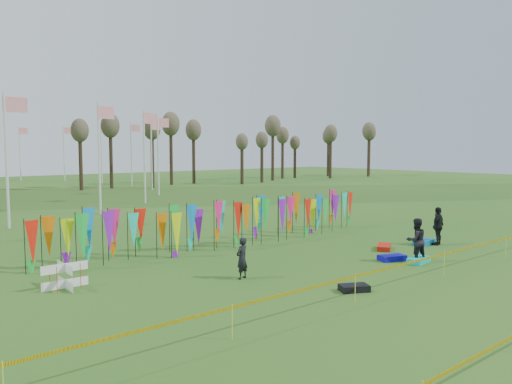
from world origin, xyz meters
TOP-DOWN VIEW (x-y plane):
  - ground at (0.00, 0.00)m, footprint 160.00×160.00m
  - banner_row at (0.28, 8.27)m, footprint 18.64×0.64m
  - caution_tape_near at (-0.22, -1.38)m, footprint 26.00×0.02m
  - tree_line at (32.00, 44.00)m, footprint 53.92×1.92m
  - box_kite at (-8.54, 5.83)m, footprint 0.80×0.80m
  - person_left at (-3.13, 3.06)m, footprint 0.64×0.54m
  - person_mid at (4.09, 0.55)m, footprint 1.04×0.84m
  - person_right at (8.22, 1.99)m, footprint 1.18×0.78m
  - kite_bag_turquoise at (4.06, 0.38)m, footprint 1.25×0.78m
  - kite_bag_blue at (3.59, 1.35)m, footprint 1.25×0.92m
  - kite_bag_red at (5.23, 2.96)m, footprint 1.37×1.17m
  - kite_bag_black at (-1.24, -0.58)m, footprint 1.10×0.92m
  - kite_bag_teal at (7.76, 2.45)m, footprint 1.35×0.76m

SIDE VIEW (x-z plane):
  - ground at x=0.00m, z-range 0.00..0.00m
  - kite_bag_black at x=-1.24m, z-range 0.00..0.22m
  - kite_bag_red at x=5.23m, z-range 0.00..0.23m
  - kite_bag_turquoise at x=4.06m, z-range 0.00..0.23m
  - kite_bag_blue at x=3.59m, z-range 0.00..0.24m
  - kite_bag_teal at x=7.76m, z-range 0.00..0.25m
  - box_kite at x=-8.54m, z-range 0.00..0.88m
  - person_left at x=-3.13m, z-range 0.00..1.51m
  - caution_tape_near at x=-0.22m, z-range 0.33..1.23m
  - person_mid at x=4.09m, z-range 0.00..1.85m
  - person_right at x=8.22m, z-range 0.00..1.88m
  - banner_row at x=0.28m, z-range 0.19..2.33m
  - tree_line at x=32.00m, z-range 2.25..10.09m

